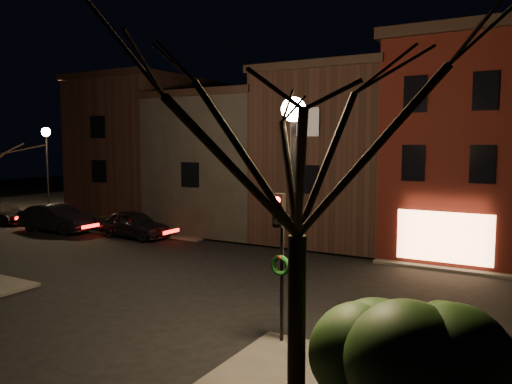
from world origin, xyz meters
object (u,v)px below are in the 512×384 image
(street_lamp_far, at_px, (47,148))
(parked_car_b, at_px, (57,218))
(bare_tree_right, at_px, (298,107))
(parked_car_a, at_px, (134,224))
(traffic_signal, at_px, (280,244))
(parked_car_c, at_px, (1,213))
(evergreen_bush, at_px, (405,366))
(street_lamp_near, at_px, (293,155))

(street_lamp_far, bearing_deg, parked_car_b, -32.70)
(street_lamp_far, distance_m, bare_tree_right, 30.32)
(parked_car_a, bearing_deg, traffic_signal, -119.38)
(street_lamp_far, bearing_deg, traffic_signal, -25.45)
(parked_car_c, bearing_deg, traffic_signal, -113.33)
(parked_car_b, xyz_separation_m, parked_car_c, (-6.15, 0.32, -0.14))
(parked_car_a, relative_size, parked_car_b, 0.90)
(bare_tree_right, xyz_separation_m, parked_car_a, (-16.44, 12.74, -5.36))
(bare_tree_right, bearing_deg, traffic_signal, 122.41)
(evergreen_bush, bearing_deg, parked_car_c, 158.92)
(evergreen_bush, xyz_separation_m, parked_car_b, (-23.98, 11.30, -0.48))
(parked_car_b, bearing_deg, street_lamp_far, 55.50)
(traffic_signal, relative_size, parked_car_b, 0.79)
(evergreen_bush, height_order, parked_car_a, evergreen_bush)
(street_lamp_far, distance_m, parked_car_c, 5.42)
(traffic_signal, relative_size, parked_car_c, 0.83)
(street_lamp_far, height_order, bare_tree_right, bare_tree_right)
(street_lamp_near, bearing_deg, parked_car_b, 155.79)
(parked_car_a, bearing_deg, street_lamp_far, 83.42)
(street_lamp_far, height_order, evergreen_bush, street_lamp_far)
(bare_tree_right, xyz_separation_m, evergreen_bush, (2.00, 0.50, -4.81))
(traffic_signal, height_order, parked_car_b, traffic_signal)
(street_lamp_far, xyz_separation_m, parked_car_a, (10.06, -1.96, -4.39))
(evergreen_bush, bearing_deg, traffic_signal, 147.42)
(traffic_signal, bearing_deg, street_lamp_near, -39.37)
(evergreen_bush, relative_size, parked_car_a, 0.68)
(evergreen_bush, xyz_separation_m, parked_car_a, (-18.44, 12.24, -0.55))
(street_lamp_far, bearing_deg, street_lamp_near, -25.83)
(street_lamp_near, height_order, parked_car_a, street_lamp_near)
(parked_car_a, distance_m, parked_car_b, 5.62)
(parked_car_c, bearing_deg, parked_car_b, -97.09)
(traffic_signal, distance_m, parked_car_b, 22.02)
(traffic_signal, xyz_separation_m, parked_car_a, (-14.54, 9.75, -2.02))
(street_lamp_far, distance_m, parked_car_b, 6.89)
(street_lamp_far, bearing_deg, evergreen_bush, -26.48)
(street_lamp_far, xyz_separation_m, parked_car_c, (-1.64, -2.58, -4.47))
(street_lamp_near, xyz_separation_m, traffic_signal, (-0.60, 0.49, -2.37))
(traffic_signal, height_order, bare_tree_right, bare_tree_right)
(bare_tree_right, bearing_deg, evergreen_bush, 14.04)
(street_lamp_near, distance_m, parked_car_a, 18.80)
(traffic_signal, bearing_deg, parked_car_a, 146.16)
(street_lamp_far, height_order, parked_car_b, street_lamp_far)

